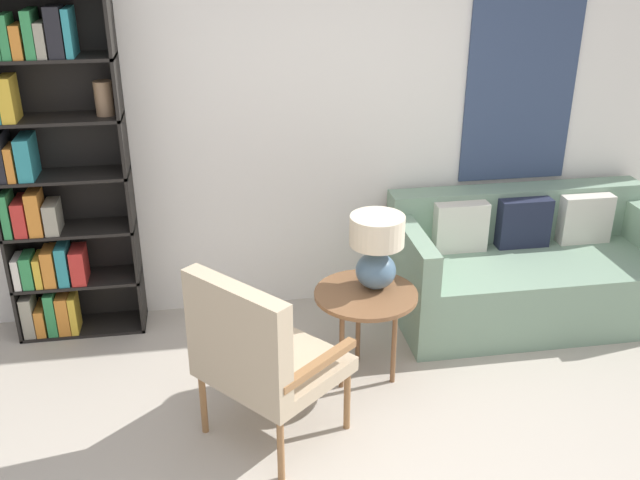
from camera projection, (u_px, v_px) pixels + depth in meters
The scene contains 6 objects.
wall_back at pixel (302, 114), 4.63m from camera, with size 6.40×0.08×2.70m.
bookshelf at pixel (48, 178), 4.35m from camera, with size 0.80×0.30×2.15m.
armchair at pixel (257, 351), 3.53m from camera, with size 0.87×0.87×0.97m.
couch at pixel (526, 270), 4.86m from camera, with size 1.80×0.87×0.83m.
side_table at pixel (366, 300), 4.09m from camera, with size 0.60×0.60×0.57m.
table_lamp at pixel (377, 247), 4.02m from camera, with size 0.31×0.31×0.44m.
Camera 1 is at (-0.59, -2.49, 2.51)m, focal length 40.00 mm.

